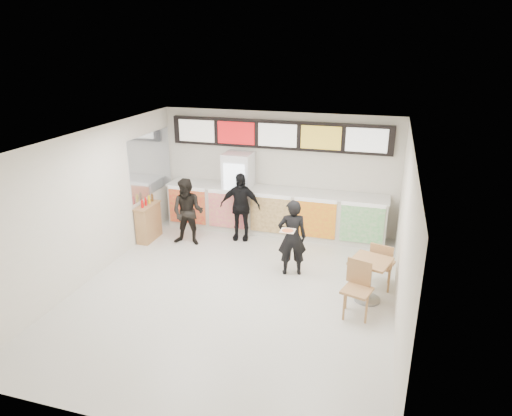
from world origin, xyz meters
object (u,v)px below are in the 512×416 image
at_px(drinks_fridge, 238,192).
at_px(customer_mid, 240,207).
at_px(service_counter, 274,211).
at_px(customer_main, 292,238).
at_px(customer_left, 188,212).
at_px(cafe_table, 370,273).
at_px(condiment_ledge, 149,222).

height_order(drinks_fridge, customer_mid, drinks_fridge).
bearing_deg(service_counter, drinks_fridge, 179.01).
height_order(service_counter, customer_main, customer_main).
bearing_deg(customer_left, cafe_table, -22.18).
relative_size(customer_left, condiment_ledge, 1.50).
height_order(drinks_fridge, cafe_table, drinks_fridge).
xyz_separation_m(service_counter, customer_mid, (-0.69, -0.60, 0.27)).
distance_m(drinks_fridge, customer_left, 1.53).
xyz_separation_m(drinks_fridge, condiment_ledge, (-1.89, -1.29, -0.54)).
bearing_deg(cafe_table, customer_left, 178.37).
height_order(service_counter, cafe_table, service_counter).
height_order(drinks_fridge, condiment_ledge, drinks_fridge).
height_order(cafe_table, condiment_ledge, condiment_ledge).
bearing_deg(customer_mid, condiment_ledge, -170.16).
bearing_deg(customer_mid, customer_main, -49.56).
xyz_separation_m(service_counter, cafe_table, (2.50, -2.67, 0.01)).
bearing_deg(condiment_ledge, drinks_fridge, 34.47).
relative_size(drinks_fridge, customer_left, 1.24).
relative_size(service_counter, drinks_fridge, 2.78).
xyz_separation_m(customer_main, condiment_ledge, (-3.72, 0.74, -0.35)).
height_order(customer_left, cafe_table, customer_left).
xyz_separation_m(customer_mid, condiment_ledge, (-2.13, -0.68, -0.38)).
distance_m(service_counter, cafe_table, 3.66).
bearing_deg(customer_left, drinks_fridge, 52.68).
distance_m(customer_main, condiment_ledge, 3.81).
bearing_deg(drinks_fridge, customer_main, -48.04).
bearing_deg(condiment_ledge, service_counter, 24.38).
xyz_separation_m(customer_left, condiment_ledge, (-1.05, -0.03, -0.35)).
bearing_deg(service_counter, customer_mid, -138.81).
height_order(service_counter, customer_mid, customer_mid).
bearing_deg(service_counter, customer_left, -144.87).
relative_size(customer_left, customer_mid, 0.96).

